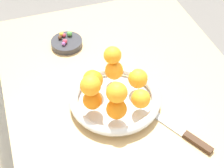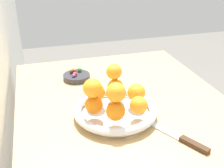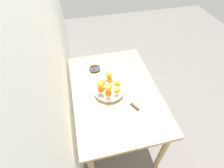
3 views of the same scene
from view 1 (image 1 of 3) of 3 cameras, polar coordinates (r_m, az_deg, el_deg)
dining_table at (r=1.14m, az=3.21°, el=-5.57°), size 1.10×0.76×0.74m
fruit_bowl at (r=1.04m, az=0.53°, el=-2.68°), size 0.28×0.28×0.04m
candy_dish at (r=1.26m, az=-7.54°, el=6.76°), size 0.11×0.11×0.02m
orange_0 at (r=0.98m, az=4.67°, el=-2.49°), size 0.06×0.06×0.06m
orange_1 at (r=1.04m, az=4.33°, el=0.90°), size 0.06×0.06×0.06m
orange_2 at (r=1.06m, az=0.36°, el=2.27°), size 0.06×0.06×0.06m
orange_3 at (r=1.03m, az=-3.21°, el=0.64°), size 0.06×0.06×0.06m
orange_4 at (r=0.98m, az=-3.27°, el=-2.67°), size 0.06×0.06×0.06m
orange_5 at (r=0.95m, az=0.75°, el=-4.18°), size 0.06×0.06×0.06m
orange_6 at (r=0.91m, az=0.80°, el=-1.42°), size 0.06×0.06×0.06m
orange_7 at (r=1.03m, az=0.08°, el=4.81°), size 0.05×0.05×0.05m
orange_8 at (r=0.94m, az=-3.59°, el=-0.25°), size 0.06×0.06×0.06m
candy_ball_0 at (r=1.27m, az=-8.38°, el=8.21°), size 0.02×0.02×0.02m
candy_ball_1 at (r=1.27m, az=-7.08°, el=8.31°), size 0.02×0.02×0.02m
candy_ball_2 at (r=1.24m, az=-7.83°, el=7.04°), size 0.02×0.02×0.02m
candy_ball_3 at (r=1.27m, az=-7.99°, el=8.04°), size 0.01×0.01×0.01m
candy_ball_4 at (r=1.26m, az=-8.63°, el=7.66°), size 0.02×0.02×0.02m
candy_ball_5 at (r=1.23m, az=-8.05°, el=6.64°), size 0.01×0.01×0.01m
knife at (r=1.01m, az=11.16°, el=-7.62°), size 0.24×0.14×0.01m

